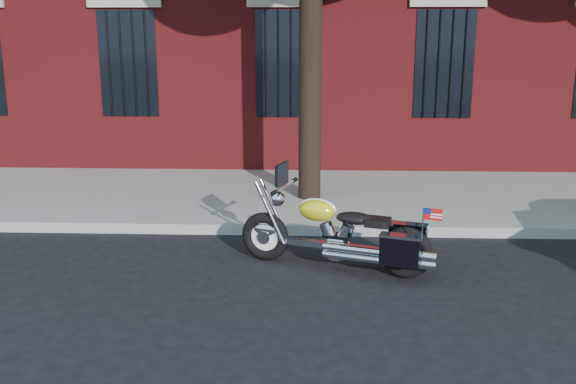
{
  "coord_description": "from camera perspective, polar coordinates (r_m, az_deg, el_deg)",
  "views": [
    {
      "loc": [
        0.56,
        -7.3,
        2.77
      ],
      "look_at": [
        0.23,
        0.8,
        0.76
      ],
      "focal_mm": 40.0,
      "sensor_mm": 36.0,
      "label": 1
    }
  ],
  "objects": [
    {
      "name": "curb",
      "position": [
        9.1,
        -1.33,
        -3.29
      ],
      "size": [
        40.0,
        0.16,
        0.15
      ],
      "primitive_type": "cube",
      "color": "gray",
      "rests_on": "ground"
    },
    {
      "name": "motorcycle",
      "position": [
        7.65,
        4.92,
        -3.98
      ],
      "size": [
        2.3,
        1.21,
        1.25
      ],
      "rotation": [
        0.0,
        0.0,
        -0.32
      ],
      "color": "black",
      "rests_on": "ground"
    },
    {
      "name": "sidewalk",
      "position": [
        10.91,
        -0.71,
        -0.37
      ],
      "size": [
        40.0,
        3.6,
        0.15
      ],
      "primitive_type": "cube",
      "color": "gray",
      "rests_on": "ground"
    },
    {
      "name": "ground",
      "position": [
        7.83,
        -1.97,
        -6.8
      ],
      "size": [
        120.0,
        120.0,
        0.0
      ],
      "primitive_type": "plane",
      "color": "black",
      "rests_on": "ground"
    }
  ]
}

